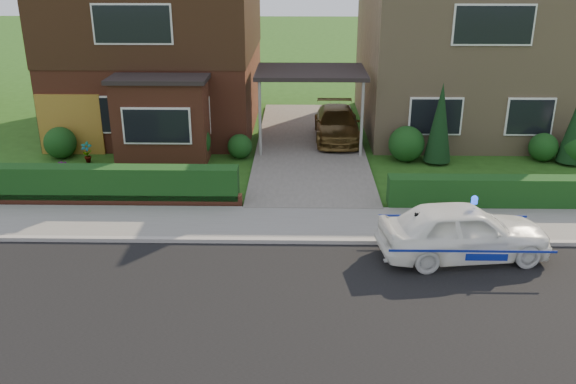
{
  "coord_description": "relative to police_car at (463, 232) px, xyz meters",
  "views": [
    {
      "loc": [
        -0.39,
        -10.18,
        6.53
      ],
      "look_at": [
        -0.65,
        3.5,
        1.16
      ],
      "focal_mm": 38.0,
      "sensor_mm": 36.0,
      "label": 1
    }
  ],
  "objects": [
    {
      "name": "house_left",
      "position": [
        -9.13,
        11.5,
        3.15
      ],
      "size": [
        7.5,
        9.53,
        7.25
      ],
      "color": "brown",
      "rests_on": "ground"
    },
    {
      "name": "kerb",
      "position": [
        -3.35,
        0.65,
        -0.6
      ],
      "size": [
        60.0,
        0.16,
        0.12
      ],
      "primitive_type": "cube",
      "color": "#9E9993",
      "rests_on": "ground"
    },
    {
      "name": "potted_plant_c",
      "position": [
        -10.58,
        4.1,
        -0.23
      ],
      "size": [
        0.53,
        0.53,
        0.85
      ],
      "primitive_type": "imported",
      "rotation": [
        0.0,
        0.0,
        1.45
      ],
      "color": "gray",
      "rests_on": "ground"
    },
    {
      "name": "carport_link",
      "position": [
        -3.35,
        8.55,
        2.0
      ],
      "size": [
        3.8,
        3.0,
        2.77
      ],
      "color": "black",
      "rests_on": "ground"
    },
    {
      "name": "driveway_car",
      "position": [
        -2.35,
        9.2,
        0.03
      ],
      "size": [
        1.61,
        3.93,
        1.14
      ],
      "primitive_type": "imported",
      "rotation": [
        0.0,
        0.0,
        0.0
      ],
      "color": "brown",
      "rests_on": "driveway"
    },
    {
      "name": "dwarf_wall",
      "position": [
        -9.15,
        2.9,
        -0.48
      ],
      "size": [
        7.7,
        0.25,
        0.36
      ],
      "primitive_type": "cube",
      "color": "brown",
      "rests_on": "ground"
    },
    {
      "name": "police_car",
      "position": [
        0.0,
        0.0,
        0.0
      ],
      "size": [
        3.54,
        4.01,
        1.48
      ],
      "rotation": [
        0.0,
        0.0,
        1.7
      ],
      "color": "white",
      "rests_on": "ground"
    },
    {
      "name": "conifer_a",
      "position": [
        0.85,
        6.8,
        0.64
      ],
      "size": [
        0.9,
        0.9,
        2.6
      ],
      "primitive_type": "cone",
      "color": "black",
      "rests_on": "ground"
    },
    {
      "name": "house_right",
      "position": [
        2.45,
        11.59,
        3.01
      ],
      "size": [
        7.5,
        8.06,
        7.25
      ],
      "color": "tan",
      "rests_on": "ground"
    },
    {
      "name": "potted_plant_a",
      "position": [
        -10.8,
        6.6,
        -0.31
      ],
      "size": [
        0.37,
        0.26,
        0.7
      ],
      "primitive_type": "imported",
      "rotation": [
        0.0,
        0.0,
        -0.02
      ],
      "color": "gray",
      "rests_on": "ground"
    },
    {
      "name": "ground",
      "position": [
        -3.35,
        -2.4,
        -0.66
      ],
      "size": [
        120.0,
        120.0,
        0.0
      ],
      "primitive_type": "plane",
      "color": "#204B14",
      "rests_on": "ground"
    },
    {
      "name": "shrub_left_far",
      "position": [
        -11.85,
        7.1,
        -0.12
      ],
      "size": [
        1.08,
        1.08,
        1.08
      ],
      "primitive_type": "sphere",
      "color": "#113814",
      "rests_on": "ground"
    },
    {
      "name": "shrub_left_mid",
      "position": [
        -7.35,
        6.9,
        0.0
      ],
      "size": [
        1.32,
        1.32,
        1.32
      ],
      "primitive_type": "sphere",
      "color": "#113814",
      "rests_on": "ground"
    },
    {
      "name": "conifer_b",
      "position": [
        5.25,
        6.8,
        0.44
      ],
      "size": [
        0.9,
        0.9,
        2.2
      ],
      "primitive_type": "cone",
      "color": "black",
      "rests_on": "ground"
    },
    {
      "name": "garage_door",
      "position": [
        -11.6,
        7.56,
        0.39
      ],
      "size": [
        2.2,
        0.1,
        2.1
      ],
      "primitive_type": "cube",
      "color": "olive",
      "rests_on": "ground"
    },
    {
      "name": "hedge_right",
      "position": [
        2.45,
        2.95,
        -0.66
      ],
      "size": [
        7.5,
        0.55,
        0.8
      ],
      "primitive_type": "cube",
      "color": "#113814",
      "rests_on": "ground"
    },
    {
      "name": "shrub_left_near",
      "position": [
        -5.75,
        7.2,
        -0.24
      ],
      "size": [
        0.84,
        0.84,
        0.84
      ],
      "primitive_type": "sphere",
      "color": "#113814",
      "rests_on": "ground"
    },
    {
      "name": "shrub_right_mid",
      "position": [
        4.45,
        7.1,
        -0.18
      ],
      "size": [
        0.96,
        0.96,
        0.96
      ],
      "primitive_type": "sphere",
      "color": "#113814",
      "rests_on": "ground"
    },
    {
      "name": "hedge_left",
      "position": [
        -9.15,
        3.05,
        -0.66
      ],
      "size": [
        7.5,
        0.55,
        0.9
      ],
      "primitive_type": "cube",
      "color": "#113814",
      "rests_on": "ground"
    },
    {
      "name": "road",
      "position": [
        -3.35,
        -2.4,
        -0.66
      ],
      "size": [
        60.0,
        6.0,
        0.02
      ],
      "primitive_type": "cube",
      "color": "black",
      "rests_on": "ground"
    },
    {
      "name": "driveway",
      "position": [
        -3.35,
        8.6,
        -0.6
      ],
      "size": [
        3.8,
        12.0,
        0.12
      ],
      "primitive_type": "cube",
      "color": "#666059",
      "rests_on": "ground"
    },
    {
      "name": "shrub_right_near",
      "position": [
        -0.15,
        7.0,
        -0.06
      ],
      "size": [
        1.2,
        1.2,
        1.2
      ],
      "primitive_type": "sphere",
      "color": "#113814",
      "rests_on": "ground"
    },
    {
      "name": "sidewalk",
      "position": [
        -3.35,
        1.7,
        -0.61
      ],
      "size": [
        60.0,
        2.0,
        0.1
      ],
      "primitive_type": "cube",
      "color": "slate",
      "rests_on": "ground"
    },
    {
      "name": "potted_plant_b",
      "position": [
        -7.65,
        3.72,
        -0.25
      ],
      "size": [
        0.57,
        0.56,
        0.8
      ],
      "primitive_type": "imported",
      "rotation": [
        0.0,
        0.0,
        0.7
      ],
      "color": "gray",
      "rests_on": "ground"
    }
  ]
}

